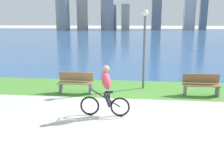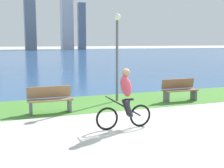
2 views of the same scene
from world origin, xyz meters
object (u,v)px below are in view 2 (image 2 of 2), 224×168
at_px(lamppost_tall, 117,43).
at_px(cyclist_lead, 125,99).
at_px(bench_far_along_path, 50,100).
at_px(bench_near_path, 180,90).

bearing_deg(lamppost_tall, cyclist_lead, -108.17).
bearing_deg(bench_far_along_path, lamppost_tall, 21.29).
relative_size(bench_near_path, bench_far_along_path, 1.00).
distance_m(bench_far_along_path, lamppost_tall, 3.63).
distance_m(bench_near_path, bench_far_along_path, 5.29).
xyz_separation_m(bench_near_path, lamppost_tall, (-2.39, 0.91, 1.89)).
relative_size(bench_near_path, lamppost_tall, 0.43).
distance_m(bench_near_path, lamppost_tall, 3.18).
bearing_deg(bench_far_along_path, cyclist_lead, -57.39).
bearing_deg(cyclist_lead, bench_far_along_path, 122.61).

